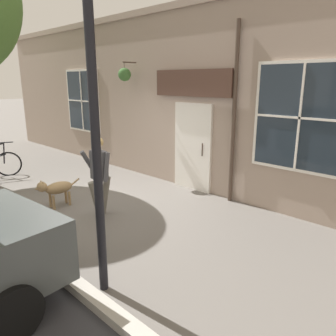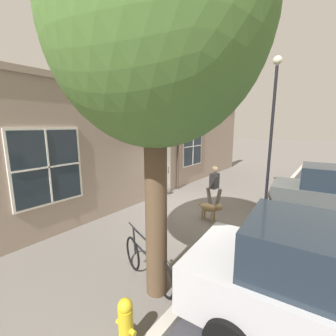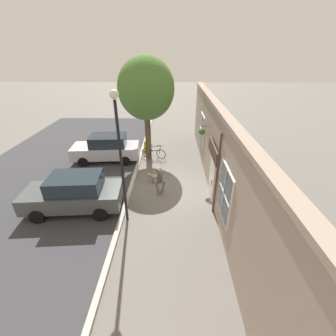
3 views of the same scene
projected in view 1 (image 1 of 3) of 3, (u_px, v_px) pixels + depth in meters
name	position (u px, v px, depth m)	size (l,w,h in m)	color
ground_plane	(104.00, 204.00, 7.11)	(90.00, 90.00, 0.00)	#66605B
storefront_facade	(178.00, 98.00, 8.17)	(0.95, 18.00, 4.36)	gray
pedestrian_walking	(99.00, 170.00, 6.29)	(0.59, 0.59, 1.58)	#6B665B
dog_on_leash	(56.00, 188.00, 6.88)	(1.00, 0.31, 0.64)	#997A51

